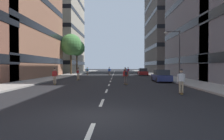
# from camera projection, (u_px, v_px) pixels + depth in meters

# --- Properties ---
(ground_plane) EXTENTS (190.88, 190.88, 0.00)m
(ground_plane) POSITION_uv_depth(u_px,v_px,m) (113.00, 76.00, 39.53)
(ground_plane) COLOR black
(sidewalk_left) EXTENTS (3.68, 87.49, 0.14)m
(sidewalk_left) POSITION_uv_depth(u_px,v_px,m) (70.00, 75.00, 43.72)
(sidewalk_left) COLOR #9E9991
(sidewalk_left) RESTS_ON ground_plane
(sidewalk_right) EXTENTS (3.68, 87.49, 0.14)m
(sidewalk_right) POSITION_uv_depth(u_px,v_px,m) (156.00, 75.00, 43.28)
(sidewalk_right) COLOR #9E9991
(sidewalk_right) RESTS_ON ground_plane
(lane_markings) EXTENTS (0.16, 72.20, 0.01)m
(lane_markings) POSITION_uv_depth(u_px,v_px,m) (113.00, 76.00, 40.71)
(lane_markings) COLOR silver
(lane_markings) RESTS_ON ground_plane
(building_left_far) EXTENTS (17.79, 21.92, 29.91)m
(building_left_far) POSITION_uv_depth(u_px,v_px,m) (52.00, 25.00, 63.71)
(building_left_far) COLOR #B2A893
(building_left_far) RESTS_ON ground_plane
(building_right_far) EXTENTS (17.79, 23.43, 33.22)m
(building_right_far) POSITION_uv_depth(u_px,v_px,m) (178.00, 20.00, 62.74)
(building_right_far) COLOR #4C4744
(building_right_far) RESTS_ON ground_plane
(parked_car_near) EXTENTS (1.82, 4.40, 1.52)m
(parked_car_near) POSITION_uv_depth(u_px,v_px,m) (143.00, 72.00, 42.68)
(parked_car_near) COLOR maroon
(parked_car_near) RESTS_ON ground_plane
(parked_car_mid) EXTENTS (1.82, 4.40, 1.52)m
(parked_car_mid) POSITION_uv_depth(u_px,v_px,m) (161.00, 76.00, 25.00)
(parked_car_mid) COLOR navy
(parked_car_mid) RESTS_ON ground_plane
(street_tree_near) EXTENTS (4.06, 4.06, 8.57)m
(street_tree_near) POSITION_uv_depth(u_px,v_px,m) (77.00, 48.00, 51.06)
(street_tree_near) COLOR #4C3823
(street_tree_near) RESTS_ON sidewalk_left
(street_tree_mid) EXTENTS (4.76, 4.76, 9.06)m
(street_tree_mid) POSITION_uv_depth(u_px,v_px,m) (71.00, 45.00, 44.50)
(street_tree_mid) COLOR #4C3823
(street_tree_mid) RESTS_ON sidewalk_left
(streetlamp_right) EXTENTS (2.13, 0.30, 6.50)m
(streetlamp_right) POSITION_uv_depth(u_px,v_px,m) (177.00, 50.00, 26.14)
(streetlamp_right) COLOR #3F3F44
(streetlamp_right) RESTS_ON sidewalk_right
(skater_0) EXTENTS (0.56, 0.92, 1.78)m
(skater_0) POSITION_uv_depth(u_px,v_px,m) (181.00, 80.00, 14.02)
(skater_0) COLOR brown
(skater_0) RESTS_ON ground_plane
(skater_1) EXTENTS (0.57, 0.92, 1.78)m
(skater_1) POSITION_uv_depth(u_px,v_px,m) (126.00, 75.00, 21.37)
(skater_1) COLOR brown
(skater_1) RESTS_ON ground_plane
(skater_2) EXTENTS (0.54, 0.91, 1.78)m
(skater_2) POSITION_uv_depth(u_px,v_px,m) (87.00, 70.00, 44.67)
(skater_2) COLOR brown
(skater_2) RESTS_ON ground_plane
(skater_3) EXTENTS (0.56, 0.92, 1.78)m
(skater_3) POSITION_uv_depth(u_px,v_px,m) (128.00, 71.00, 40.59)
(skater_3) COLOR brown
(skater_3) RESTS_ON ground_plane
(skater_4) EXTENTS (0.54, 0.91, 1.78)m
(skater_4) POSITION_uv_depth(u_px,v_px,m) (125.00, 71.00, 37.58)
(skater_4) COLOR brown
(skater_4) RESTS_ON ground_plane
(skater_5) EXTENTS (0.57, 0.92, 1.78)m
(skater_5) POSITION_uv_depth(u_px,v_px,m) (55.00, 75.00, 21.37)
(skater_5) COLOR brown
(skater_5) RESTS_ON ground_plane
(skater_6) EXTENTS (0.56, 0.92, 1.78)m
(skater_6) POSITION_uv_depth(u_px,v_px,m) (78.00, 73.00, 28.05)
(skater_6) COLOR brown
(skater_6) RESTS_ON ground_plane
(skater_7) EXTENTS (0.55, 0.91, 1.78)m
(skater_7) POSITION_uv_depth(u_px,v_px,m) (109.00, 71.00, 42.72)
(skater_7) COLOR brown
(skater_7) RESTS_ON ground_plane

